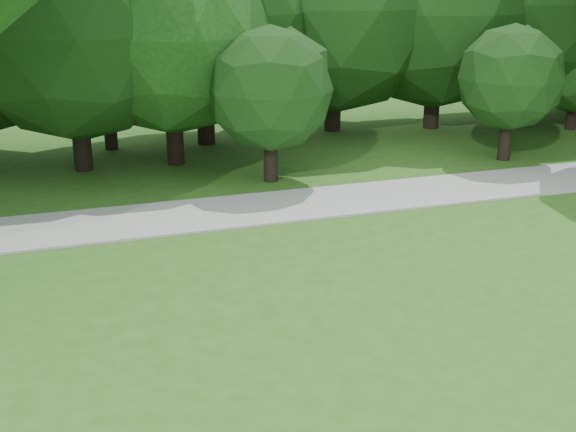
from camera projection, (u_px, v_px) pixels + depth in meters
walkway at (364, 198)px, 17.07m from camera, size 60.00×2.20×0.06m
tree_line at (330, 16)px, 22.43m from camera, size 39.07×12.09×7.75m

